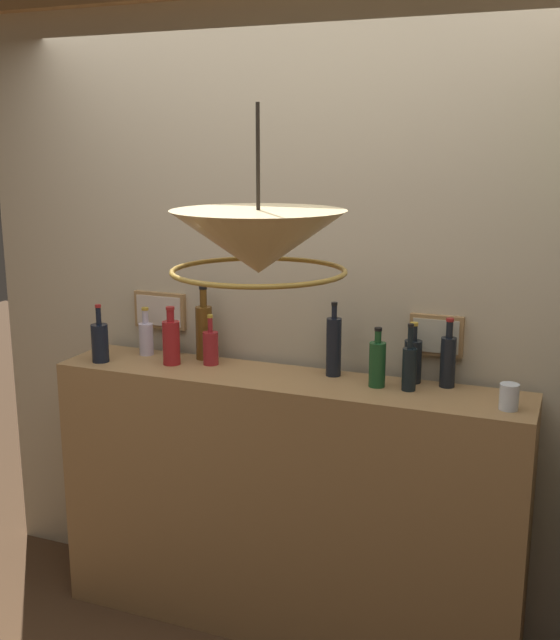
# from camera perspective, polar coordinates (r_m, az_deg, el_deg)

# --- Properties ---
(panelled_rear_partition) EXTENTS (3.13, 0.15, 2.76)m
(panelled_rear_partition) POSITION_cam_1_polar(r_m,az_deg,el_deg) (3.25, 1.99, 2.62)
(panelled_rear_partition) COLOR #BCAD8E
(panelled_rear_partition) RESTS_ON ground
(bar_shelf_unit) EXTENTS (1.96, 0.36, 1.12)m
(bar_shelf_unit) POSITION_cam_1_polar(r_m,az_deg,el_deg) (3.31, 0.33, -13.63)
(bar_shelf_unit) COLOR #9E7547
(bar_shelf_unit) RESTS_ON ground
(liquor_bottle_vodka) EXTENTS (0.06, 0.06, 0.27)m
(liquor_bottle_vodka) POSITION_cam_1_polar(r_m,az_deg,el_deg) (3.03, 12.35, -2.90)
(liquor_bottle_vodka) COLOR black
(liquor_bottle_vodka) RESTS_ON bar_shelf_unit
(liquor_bottle_gin) EXTENTS (0.06, 0.06, 0.23)m
(liquor_bottle_gin) POSITION_cam_1_polar(r_m,az_deg,el_deg) (2.99, 7.23, -3.19)
(liquor_bottle_gin) COLOR #1B4C25
(liquor_bottle_gin) RESTS_ON bar_shelf_unit
(liquor_bottle_sherry) EXTENTS (0.07, 0.07, 0.24)m
(liquor_bottle_sherry) POSITION_cam_1_polar(r_m,az_deg,el_deg) (3.06, 9.82, -2.91)
(liquor_bottle_sherry) COLOR black
(liquor_bottle_sherry) RESTS_ON bar_shelf_unit
(liquor_bottle_scotch) EXTENTS (0.07, 0.07, 0.32)m
(liquor_bottle_scotch) POSITION_cam_1_polar(r_m,az_deg,el_deg) (3.35, -5.66, -0.78)
(liquor_bottle_scotch) COLOR brown
(liquor_bottle_scotch) RESTS_ON bar_shelf_unit
(liquor_bottle_vermouth) EXTENTS (0.07, 0.07, 0.25)m
(liquor_bottle_vermouth) POSITION_cam_1_polar(r_m,az_deg,el_deg) (3.39, -13.22, -1.58)
(liquor_bottle_vermouth) COLOR black
(liquor_bottle_vermouth) RESTS_ON bar_shelf_unit
(liquor_bottle_rum) EXTENTS (0.05, 0.05, 0.26)m
(liquor_bottle_rum) POSITION_cam_1_polar(r_m,az_deg,el_deg) (2.96, 9.57, -3.44)
(liquor_bottle_rum) COLOR black
(liquor_bottle_rum) RESTS_ON bar_shelf_unit
(liquor_bottle_brandy) EXTENTS (0.07, 0.07, 0.25)m
(liquor_bottle_brandy) POSITION_cam_1_polar(r_m,az_deg,el_deg) (3.29, -8.08, -1.56)
(liquor_bottle_brandy) COLOR maroon
(liquor_bottle_brandy) RESTS_ON bar_shelf_unit
(liquor_bottle_amaro) EXTENTS (0.06, 0.06, 0.22)m
(liquor_bottle_amaro) POSITION_cam_1_polar(r_m,az_deg,el_deg) (3.46, -9.90, -1.25)
(liquor_bottle_amaro) COLOR silver
(liquor_bottle_amaro) RESTS_ON bar_shelf_unit
(liquor_bottle_whiskey) EXTENTS (0.06, 0.06, 0.30)m
(liquor_bottle_whiskey) POSITION_cam_1_polar(r_m,az_deg,el_deg) (3.10, 4.01, -1.92)
(liquor_bottle_whiskey) COLOR black
(liquor_bottle_whiskey) RESTS_ON bar_shelf_unit
(liquor_bottle_rye) EXTENTS (0.07, 0.07, 0.22)m
(liquor_bottle_rye) POSITION_cam_1_polar(r_m,az_deg,el_deg) (3.28, -5.17, -2.01)
(liquor_bottle_rye) COLOR maroon
(liquor_bottle_rye) RESTS_ON bar_shelf_unit
(glass_tumbler_rocks) EXTENTS (0.06, 0.06, 0.09)m
(glass_tumbler_rocks) POSITION_cam_1_polar(r_m,az_deg,el_deg) (3.45, -8.00, -1.82)
(glass_tumbler_rocks) COLOR silver
(glass_tumbler_rocks) RESTS_ON bar_shelf_unit
(glass_tumbler_highball) EXTENTS (0.07, 0.07, 0.09)m
(glass_tumbler_highball) POSITION_cam_1_polar(r_m,az_deg,el_deg) (2.85, 16.63, -5.48)
(glass_tumbler_highball) COLOR silver
(glass_tumbler_highball) RESTS_ON bar_shelf_unit
(pendant_lamp) EXTENTS (0.54, 0.54, 0.51)m
(pendant_lamp) POSITION_cam_1_polar(r_m,az_deg,el_deg) (2.34, -1.61, 5.65)
(pendant_lamp) COLOR beige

